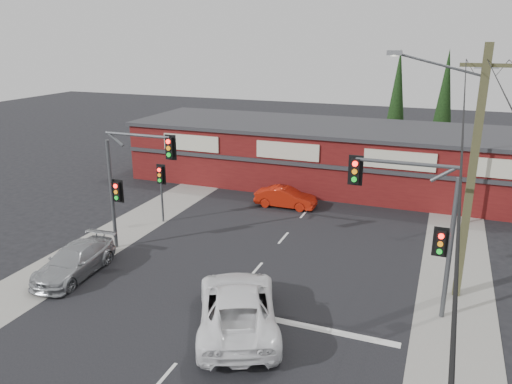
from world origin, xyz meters
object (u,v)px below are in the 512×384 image
(red_sedan, at_px, (286,197))
(utility_pole, at_px, (469,168))
(shop_building, at_px, (318,154))
(white_suv, at_px, (238,307))
(silver_suv, at_px, (74,261))

(red_sedan, relative_size, utility_pole, 0.38)
(shop_building, xyz_separation_m, utility_pole, (9.36, -14.00, 3.26))
(white_suv, relative_size, silver_suv, 1.31)
(white_suv, distance_m, silver_suv, 8.47)
(red_sedan, xyz_separation_m, utility_pole, (9.80, -7.97, 4.77))
(shop_building, bearing_deg, white_suv, -84.03)
(shop_building, relative_size, utility_pole, 2.73)
(red_sedan, distance_m, shop_building, 6.23)
(white_suv, height_order, shop_building, shop_building)
(silver_suv, relative_size, utility_pole, 0.46)
(white_suv, distance_m, utility_pole, 10.18)
(red_sedan, bearing_deg, shop_building, -4.54)
(silver_suv, height_order, shop_building, shop_building)
(red_sedan, relative_size, shop_building, 0.14)
(white_suv, relative_size, red_sedan, 1.58)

